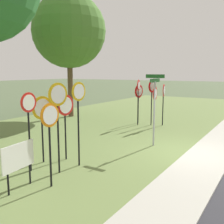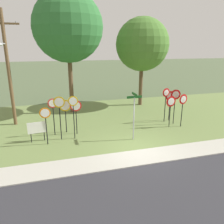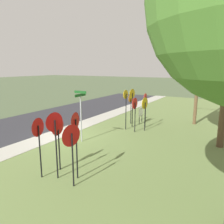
# 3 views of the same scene
# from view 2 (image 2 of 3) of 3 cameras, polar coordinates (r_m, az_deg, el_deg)

# --- Properties ---
(ground_plane) EXTENTS (160.00, 160.00, 0.00)m
(ground_plane) POSITION_cam_2_polar(r_m,az_deg,el_deg) (12.70, 6.57, -9.96)
(ground_plane) COLOR #4C5B3D
(road_asphalt) EXTENTS (44.00, 6.40, 0.01)m
(road_asphalt) POSITION_cam_2_polar(r_m,az_deg,el_deg) (9.16, 18.86, -22.65)
(road_asphalt) COLOR #2D2D33
(road_asphalt) RESTS_ON ground_plane
(sidewalk_strip) EXTENTS (44.00, 1.60, 0.06)m
(sidewalk_strip) POSITION_cam_2_polar(r_m,az_deg,el_deg) (12.03, 8.04, -11.45)
(sidewalk_strip) COLOR #ADAA9E
(sidewalk_strip) RESTS_ON ground_plane
(grass_median) EXTENTS (44.00, 12.00, 0.04)m
(grass_median) POSITION_cam_2_polar(r_m,az_deg,el_deg) (17.96, -0.62, -1.62)
(grass_median) COLOR olive
(grass_median) RESTS_ON ground_plane
(stop_sign_near_left) EXTENTS (0.78, 0.13, 2.29)m
(stop_sign_near_left) POSITION_cam_2_polar(r_m,az_deg,el_deg) (14.83, -12.04, 0.81)
(stop_sign_near_left) COLOR black
(stop_sign_near_left) RESTS_ON grass_median
(stop_sign_near_right) EXTENTS (0.61, 0.10, 2.77)m
(stop_sign_near_right) POSITION_cam_2_polar(r_m,az_deg,el_deg) (13.60, -9.99, 0.77)
(stop_sign_near_right) COLOR black
(stop_sign_near_right) RESTS_ON grass_median
(stop_sign_far_left) EXTENTS (0.61, 0.10, 2.47)m
(stop_sign_far_left) POSITION_cam_2_polar(r_m,az_deg,el_deg) (14.52, -15.05, 0.65)
(stop_sign_far_left) COLOR black
(stop_sign_far_left) RESTS_ON grass_median
(stop_sign_far_center) EXTENTS (0.69, 0.12, 2.77)m
(stop_sign_far_center) POSITION_cam_2_polar(r_m,az_deg,el_deg) (13.64, -13.48, 0.81)
(stop_sign_far_center) COLOR black
(stop_sign_far_center) RESTS_ON grass_median
(stop_sign_far_right) EXTENTS (0.63, 0.09, 2.28)m
(stop_sign_far_right) POSITION_cam_2_polar(r_m,az_deg,el_deg) (13.26, -16.88, -1.59)
(stop_sign_far_right) COLOR black
(stop_sign_far_right) RESTS_ON grass_median
(stop_sign_center_tall) EXTENTS (0.74, 0.10, 2.32)m
(stop_sign_center_tall) POSITION_cam_2_polar(r_m,az_deg,el_deg) (14.45, -9.34, 0.61)
(stop_sign_center_tall) COLOR black
(stop_sign_center_tall) RESTS_ON grass_median
(yield_sign_near_left) EXTENTS (0.80, 0.17, 2.34)m
(yield_sign_near_left) POSITION_cam_2_polar(r_m,az_deg,el_deg) (17.55, 14.92, 3.34)
(yield_sign_near_left) COLOR black
(yield_sign_near_left) RESTS_ON grass_median
(yield_sign_near_right) EXTENTS (0.78, 0.12, 2.29)m
(yield_sign_near_right) POSITION_cam_2_polar(r_m,az_deg,el_deg) (16.06, 15.03, 1.98)
(yield_sign_near_right) COLOR black
(yield_sign_near_right) RESTS_ON grass_median
(yield_sign_far_left) EXTENTS (0.65, 0.16, 2.64)m
(yield_sign_far_left) POSITION_cam_2_polar(r_m,az_deg,el_deg) (17.03, 13.82, 3.77)
(yield_sign_far_left) COLOR black
(yield_sign_far_left) RESTS_ON grass_median
(yield_sign_far_right) EXTENTS (0.74, 0.18, 2.64)m
(yield_sign_far_right) POSITION_cam_2_polar(r_m,az_deg,el_deg) (16.65, 16.12, 3.38)
(yield_sign_far_right) COLOR black
(yield_sign_far_right) RESTS_ON grass_median
(yield_sign_center) EXTENTS (0.72, 0.17, 2.41)m
(yield_sign_center) POSITION_cam_2_polar(r_m,az_deg,el_deg) (16.35, 17.96, 2.32)
(yield_sign_center) COLOR black
(yield_sign_center) RESTS_ON grass_median
(street_name_post) EXTENTS (0.96, 0.82, 2.98)m
(street_name_post) POSITION_cam_2_polar(r_m,az_deg,el_deg) (13.41, 5.73, -0.12)
(street_name_post) COLOR #9EA0A8
(street_name_post) RESTS_ON grass_median
(utility_pole) EXTENTS (2.10, 2.39, 8.04)m
(utility_pole) POSITION_cam_2_polar(r_m,az_deg,el_deg) (17.04, -25.49, 10.87)
(utility_pole) COLOR brown
(utility_pole) RESTS_ON grass_median
(notice_board) EXTENTS (1.09, 0.17, 1.25)m
(notice_board) POSITION_cam_2_polar(r_m,az_deg,el_deg) (14.12, -18.89, -4.11)
(notice_board) COLOR black
(notice_board) RESTS_ON grass_median
(oak_tree_left) EXTENTS (5.64, 5.64, 9.93)m
(oak_tree_left) POSITION_cam_2_polar(r_m,az_deg,el_deg) (19.15, -11.37, 20.80)
(oak_tree_left) COLOR brown
(oak_tree_left) RESTS_ON grass_median
(oak_tree_right) EXTENTS (4.93, 4.93, 8.24)m
(oak_tree_right) POSITION_cam_2_polar(r_m,az_deg,el_deg) (21.52, 7.85, 16.94)
(oak_tree_right) COLOR brown
(oak_tree_right) RESTS_ON grass_median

